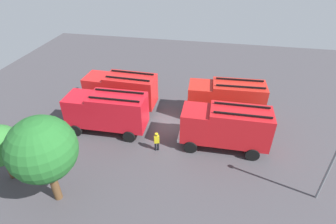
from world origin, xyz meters
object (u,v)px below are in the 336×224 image
(firefighter_1, at_px, (78,94))
(tree_0, at_px, (43,150))
(firefighter_3, at_px, (157,141))
(lamppost, at_px, (334,159))
(firefighter_2, at_px, (220,90))
(traffic_cone_1, at_px, (118,116))
(fire_truck_3, at_px, (107,111))
(fire_truck_1, at_px, (121,90))
(firefighter_0, at_px, (115,88))
(fire_truck_0, at_px, (226,98))
(traffic_cone_0, at_px, (135,92))
(firefighter_4, at_px, (205,120))
(fire_truck_2, at_px, (226,126))

(firefighter_1, relative_size, tree_0, 0.27)
(firefighter_3, relative_size, lamppost, 0.28)
(firefighter_2, distance_m, traffic_cone_1, 11.24)
(fire_truck_3, height_order, tree_0, tree_0)
(firefighter_1, distance_m, tree_0, 13.03)
(fire_truck_1, distance_m, firefighter_3, 7.60)
(firefighter_0, bearing_deg, fire_truck_3, -173.75)
(traffic_cone_1, bearing_deg, firefighter_0, -67.29)
(lamppost, bearing_deg, firefighter_3, -12.79)
(fire_truck_1, bearing_deg, firefighter_0, -52.81)
(fire_truck_0, height_order, traffic_cone_0, fire_truck_0)
(traffic_cone_1, bearing_deg, firefighter_1, -23.15)
(fire_truck_0, bearing_deg, firefighter_4, 50.88)
(fire_truck_2, height_order, fire_truck_3, same)
(firefighter_4, height_order, traffic_cone_1, firefighter_4)
(traffic_cone_0, bearing_deg, fire_truck_3, 86.81)
(fire_truck_0, relative_size, tree_0, 1.14)
(fire_truck_3, distance_m, firefighter_2, 12.46)
(firefighter_1, height_order, firefighter_2, firefighter_2)
(traffic_cone_0, bearing_deg, lamppost, 145.34)
(fire_truck_2, distance_m, firefighter_3, 5.71)
(firefighter_4, bearing_deg, fire_truck_3, 157.89)
(firefighter_2, xyz_separation_m, firefighter_4, (1.15, 5.94, -0.03))
(traffic_cone_1, bearing_deg, fire_truck_1, -84.02)
(fire_truck_2, height_order, firefighter_0, fire_truck_2)
(firefighter_0, xyz_separation_m, traffic_cone_1, (-1.77, 4.24, -0.66))
(fire_truck_3, height_order, traffic_cone_0, fire_truck_3)
(firefighter_2, bearing_deg, traffic_cone_0, 66.60)
(firefighter_2, bearing_deg, fire_truck_0, 158.68)
(fire_truck_3, relative_size, firefighter_0, 4.11)
(fire_truck_0, height_order, firefighter_2, fire_truck_0)
(firefighter_4, bearing_deg, traffic_cone_0, 114.63)
(fire_truck_3, bearing_deg, firefighter_3, 158.76)
(fire_truck_2, xyz_separation_m, firefighter_3, (5.39, 1.49, -1.19))
(firefighter_0, bearing_deg, fire_truck_2, -127.07)
(fire_truck_0, xyz_separation_m, traffic_cone_1, (10.06, 2.32, -1.82))
(fire_truck_1, relative_size, tree_0, 1.13)
(firefighter_1, height_order, firefighter_4, firefighter_4)
(tree_0, bearing_deg, traffic_cone_1, -94.79)
(tree_0, relative_size, lamppost, 1.06)
(fire_truck_2, distance_m, firefighter_2, 8.22)
(fire_truck_0, xyz_separation_m, lamppost, (-6.36, 8.64, 1.42))
(firefighter_2, bearing_deg, fire_truck_1, 82.01)
(firefighter_1, distance_m, lamppost, 23.30)
(firefighter_0, xyz_separation_m, tree_0, (-0.96, 13.89, 3.33))
(fire_truck_2, relative_size, firefighter_4, 4.02)
(fire_truck_1, xyz_separation_m, firefighter_0, (1.56, -2.21, -1.16))
(fire_truck_0, xyz_separation_m, fire_truck_1, (10.27, 0.30, 0.00))
(firefighter_1, relative_size, firefighter_2, 0.94)
(fire_truck_2, distance_m, traffic_cone_1, 10.46)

